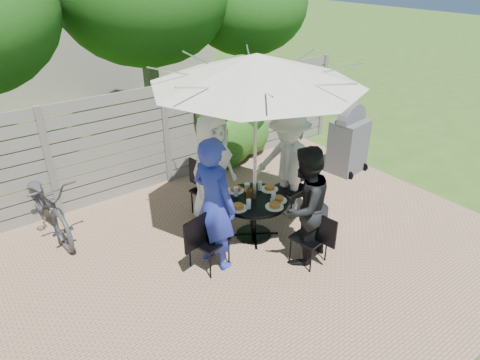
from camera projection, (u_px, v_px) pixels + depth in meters
backyard_envelope at (41, 2)px, 12.05m from camera, size 60.00×60.00×5.00m
patio_table at (254, 210)px, 6.26m from camera, size 1.18×1.18×0.65m
umbrella at (257, 69)px, 5.30m from camera, size 3.33×3.33×2.71m
chair_back at (208, 200)px, 6.90m from camera, size 0.49×0.67×0.89m
person_back at (212, 169)px, 6.54m from camera, size 0.95×0.73×1.74m
chair_left at (209, 251)px, 5.70m from camera, size 0.68×0.52×0.89m
person_left at (214, 205)px, 5.48m from camera, size 0.58×0.76×1.86m
chair_front at (309, 247)px, 5.80m from camera, size 0.45×0.62×0.83m
person_front at (304, 207)px, 5.60m from camera, size 0.94×0.80×1.68m
chair_right at (291, 196)px, 6.99m from camera, size 0.67×0.47×0.90m
person_right at (288, 165)px, 6.62m from camera, size 0.89×1.26×1.77m
plate_back at (236, 189)px, 6.36m from camera, size 0.26×0.26×0.06m
plate_left at (238, 207)px, 5.91m from camera, size 0.26×0.26×0.06m
plate_front at (275, 206)px, 5.95m from camera, size 0.26×0.26×0.06m
plate_right at (269, 188)px, 6.40m from camera, size 0.26×0.26×0.06m
plate_extra at (279, 199)px, 6.11m from camera, size 0.24×0.24×0.06m
glass_back at (236, 191)px, 6.21m from camera, size 0.07×0.07×0.14m
glass_left at (249, 204)px, 5.90m from camera, size 0.07×0.07×0.14m
glass_front at (273, 198)px, 6.06m from camera, size 0.07×0.07×0.14m
glass_right at (260, 186)px, 6.37m from camera, size 0.07×0.07×0.14m
syrup_jug at (249, 194)px, 6.12m from camera, size 0.09×0.09×0.16m
coffee_cup at (247, 188)px, 6.33m from camera, size 0.08×0.08×0.12m
bicycle at (46, 204)px, 6.35m from camera, size 0.79×1.91×0.98m
bbq_grill at (348, 141)px, 8.13m from camera, size 0.74×0.60×1.37m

